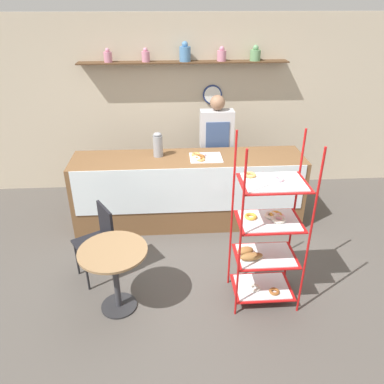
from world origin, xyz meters
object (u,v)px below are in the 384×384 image
(coffee_carafe, at_px, (158,145))
(cafe_table, at_px, (114,265))
(cafe_chair, at_px, (99,235))
(donut_tray_counter, at_px, (202,157))
(pastry_rack, at_px, (266,237))
(person_worker, at_px, (216,147))

(coffee_carafe, bearing_deg, cafe_table, -103.98)
(cafe_chair, height_order, donut_tray_counter, donut_tray_counter)
(pastry_rack, height_order, person_worker, pastry_rack)
(pastry_rack, relative_size, cafe_table, 2.48)
(person_worker, bearing_deg, donut_tray_counter, -114.71)
(pastry_rack, xyz_separation_m, donut_tray_counter, (-0.51, 1.55, 0.24))
(pastry_rack, xyz_separation_m, person_worker, (-0.24, 2.13, 0.15))
(pastry_rack, relative_size, cafe_chair, 2.08)
(cafe_table, distance_m, coffee_carafe, 1.88)
(cafe_table, bearing_deg, coffee_carafe, 76.02)
(pastry_rack, bearing_deg, person_worker, 96.37)
(pastry_rack, distance_m, cafe_chair, 1.82)
(cafe_table, bearing_deg, pastry_rack, 2.03)
(person_worker, relative_size, cafe_table, 2.31)
(person_worker, relative_size, donut_tray_counter, 3.97)
(pastry_rack, xyz_separation_m, cafe_chair, (-1.74, 0.49, -0.24))
(pastry_rack, relative_size, donut_tray_counter, 4.27)
(pastry_rack, xyz_separation_m, coffee_carafe, (-1.08, 1.67, 0.38))
(coffee_carafe, bearing_deg, person_worker, 28.45)
(donut_tray_counter, bearing_deg, person_worker, 65.29)
(coffee_carafe, bearing_deg, cafe_chair, -119.18)
(pastry_rack, relative_size, coffee_carafe, 5.48)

